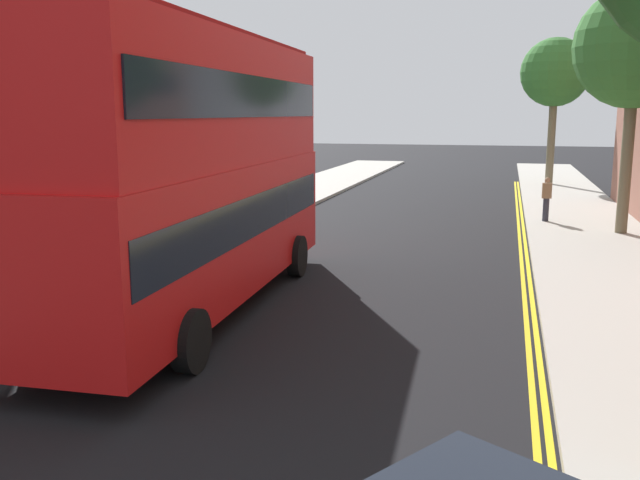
# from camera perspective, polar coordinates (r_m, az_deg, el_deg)

# --- Properties ---
(sidewalk_right) EXTENTS (4.00, 80.00, 0.14)m
(sidewalk_right) POSITION_cam_1_polar(r_m,az_deg,el_deg) (17.49, 24.01, -3.63)
(sidewalk_right) COLOR #ADA89E
(sidewalk_right) RESTS_ON ground
(sidewalk_left) EXTENTS (4.00, 80.00, 0.14)m
(sidewalk_left) POSITION_cam_1_polar(r_m,az_deg,el_deg) (20.06, -15.74, -1.38)
(sidewalk_left) COLOR #ADA89E
(sidewalk_left) RESTS_ON ground
(kerb_line_outer) EXTENTS (0.10, 56.00, 0.01)m
(kerb_line_outer) POSITION_cam_1_polar(r_m,az_deg,el_deg) (15.36, 17.31, -5.32)
(kerb_line_outer) COLOR yellow
(kerb_line_outer) RESTS_ON ground
(kerb_line_inner) EXTENTS (0.10, 56.00, 0.01)m
(kerb_line_inner) POSITION_cam_1_polar(r_m,az_deg,el_deg) (15.35, 16.71, -5.29)
(kerb_line_inner) COLOR yellow
(kerb_line_inner) RESTS_ON ground
(double_decker_bus_away) EXTENTS (3.14, 10.90, 5.64)m
(double_decker_bus_away) POSITION_cam_1_polar(r_m,az_deg,el_deg) (14.17, -10.35, 6.14)
(double_decker_bus_away) COLOR red
(double_decker_bus_away) RESTS_ON ground
(pedestrian_far) EXTENTS (0.34, 0.22, 1.62)m
(pedestrian_far) POSITION_cam_1_polar(r_m,az_deg,el_deg) (26.54, 18.34, 3.31)
(pedestrian_far) COLOR #2D2D38
(pedestrian_far) RESTS_ON sidewalk_right
(street_tree_near) EXTENTS (3.88, 3.88, 7.93)m
(street_tree_near) POSITION_cam_1_polar(r_m,az_deg,el_deg) (24.73, 24.80, 14.28)
(street_tree_near) COLOR #6B6047
(street_tree_near) RESTS_ON sidewalk_right
(street_tree_mid) EXTENTS (3.75, 3.75, 8.02)m
(street_tree_mid) POSITION_cam_1_polar(r_m,az_deg,el_deg) (40.82, 19.00, 12.99)
(street_tree_mid) COLOR #6B6047
(street_tree_mid) RESTS_ON sidewalk_right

